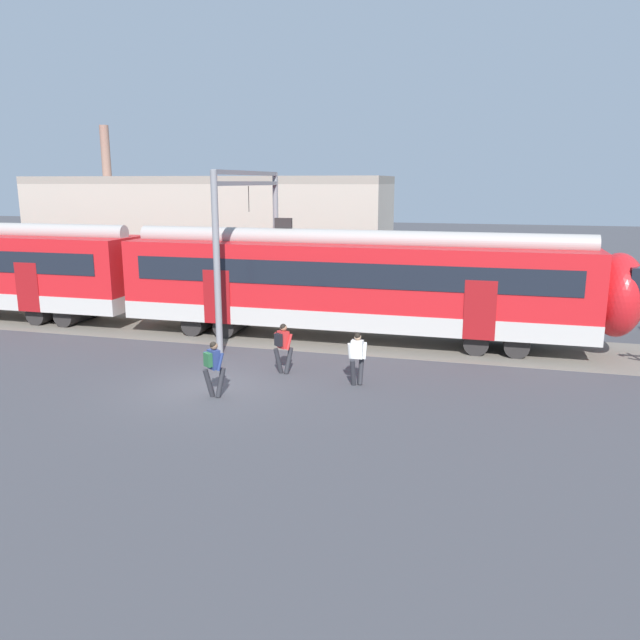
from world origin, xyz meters
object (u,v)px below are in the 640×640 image
at_px(commuter_train, 154,275).
at_px(pedestrian_navy, 213,364).
at_px(pedestrian_white, 357,355).
at_px(pedestrian_red, 283,344).

height_order(commuter_train, pedestrian_navy, commuter_train).
bearing_deg(commuter_train, pedestrian_white, -28.70).
bearing_deg(pedestrian_white, commuter_train, 151.30).
bearing_deg(commuter_train, pedestrian_navy, -50.90).
height_order(pedestrian_navy, pedestrian_white, same).
height_order(pedestrian_red, pedestrian_white, same).
xyz_separation_m(pedestrian_navy, pedestrian_white, (3.76, 2.17, -0.03)).
xyz_separation_m(commuter_train, pedestrian_red, (7.39, -4.92, -1.26)).
bearing_deg(pedestrian_red, commuter_train, 146.32).
distance_m(commuter_train, pedestrian_red, 8.97).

